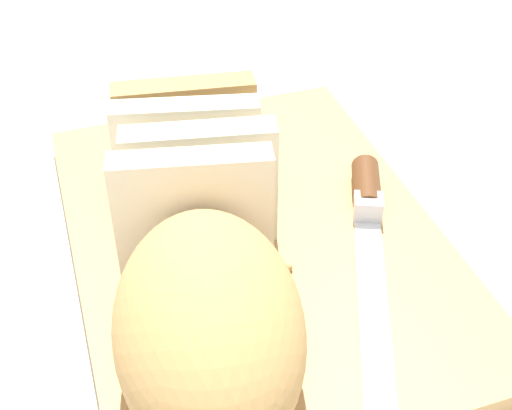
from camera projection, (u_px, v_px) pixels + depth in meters
ground_plane at (256, 253)px, 0.59m from camera, size 3.00×3.00×0.00m
cutting_board at (256, 243)px, 0.58m from camera, size 0.42×0.31×0.02m
bread_loaf at (202, 263)px, 0.47m from camera, size 0.33×0.16×0.11m
bread_knife at (368, 212)px, 0.58m from camera, size 0.25×0.11×0.02m
crumb_near_knife at (225, 280)px, 0.53m from camera, size 0.01×0.01×0.01m
crumb_near_loaf at (264, 228)px, 0.57m from camera, size 0.00×0.00×0.00m
crumb_stray_left at (288, 267)px, 0.53m from camera, size 0.01×0.01×0.01m
crumb_stray_right at (246, 218)px, 0.58m from camera, size 0.01×0.01×0.01m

